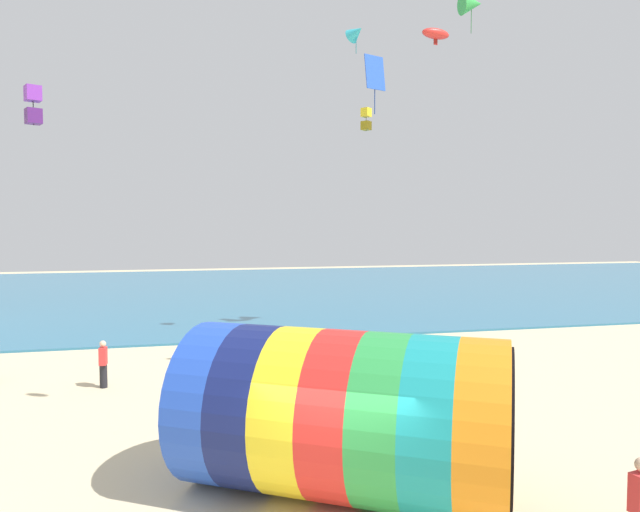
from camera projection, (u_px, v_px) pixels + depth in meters
sea at (219, 291)px, 45.03m from camera, size 120.00×40.00×0.10m
giant_inflatable_tube at (344, 414)px, 11.01m from camera, size 6.93×5.93×3.25m
kite_purple_box at (33, 105)px, 16.08m from camera, size 0.53×0.53×1.14m
kite_cyan_delta at (356, 32)px, 24.64m from camera, size 0.99×1.06×1.32m
kite_red_parafoil at (436, 34)px, 25.78m from camera, size 1.55×0.94×0.80m
kite_blue_diamond at (375, 73)px, 18.67m from camera, size 0.79×0.45×1.91m
kite_green_delta at (471, 4)px, 26.12m from camera, size 1.10×1.00×1.85m
kite_yellow_box at (366, 119)px, 27.25m from camera, size 0.55×0.55×1.11m
bystander_mid_beach at (103, 364)px, 18.45m from camera, size 0.24×0.37×1.54m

